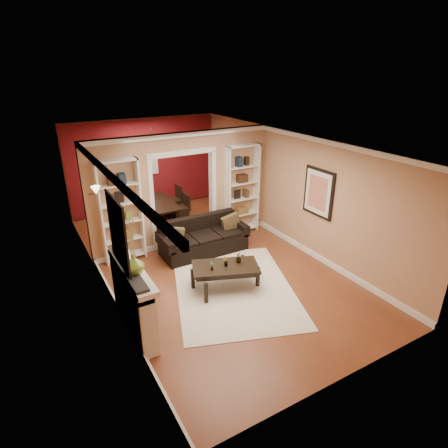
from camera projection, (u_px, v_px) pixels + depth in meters
floor at (207, 261)px, 8.45m from camera, size 8.00×8.00×0.00m
ceiling at (205, 141)px, 7.39m from camera, size 8.00×8.00×0.00m
wall_back at (144, 165)px, 11.11m from camera, size 8.00×0.00×8.00m
wall_front at (351, 300)px, 4.72m from camera, size 8.00×0.00×8.00m
wall_left at (97, 226)px, 6.89m from camera, size 0.00×8.00×8.00m
wall_right at (290, 189)px, 8.94m from camera, size 0.00×8.00×8.00m
partition_wall at (183, 190)px, 8.87m from camera, size 4.50×0.15×2.70m
red_back_panel at (145, 166)px, 11.10m from camera, size 4.44×0.04×2.64m
dining_window at (145, 159)px, 10.97m from camera, size 0.78×0.03×0.98m
area_rug at (234, 287)px, 7.44m from camera, size 3.15×3.70×0.01m
sofa at (203, 236)px, 8.71m from camera, size 2.06×0.89×0.81m
pillow_left at (174, 236)px, 8.29m from camera, size 0.42×0.17×0.41m
pillow_right at (231, 222)px, 8.95m from camera, size 0.44×0.13×0.43m
coffee_table at (225, 277)px, 7.37m from camera, size 1.44×1.11×0.48m
plant_left at (212, 266)px, 7.10m from camera, size 0.11×0.11×0.18m
plant_center at (225, 262)px, 7.23m from camera, size 0.13×0.13×0.19m
plant_right at (239, 258)px, 7.37m from camera, size 0.15×0.15×0.20m
bookshelf_left at (121, 212)px, 8.11m from camera, size 0.90×0.30×2.30m
bookshelf_right at (242, 190)px, 9.52m from camera, size 0.90×0.30×2.30m
fireplace at (135, 299)px, 6.07m from camera, size 0.32×1.70×1.16m
vase at (134, 264)px, 5.62m from camera, size 0.40×0.40×0.33m
mirror at (118, 233)px, 5.52m from camera, size 0.03×0.95×1.10m
wall_sconce at (93, 192)px, 7.18m from camera, size 0.18×0.18×0.22m
framed_art at (318, 193)px, 8.05m from camera, size 0.04×0.85×1.05m
dining_table at (157, 212)px, 10.41m from camera, size 1.72×0.96×0.61m
dining_chair_nw at (141, 215)px, 9.87m from camera, size 0.46×0.46×0.88m
dining_chair_ne at (180, 209)px, 10.38m from camera, size 0.50×0.50×0.82m
dining_chair_sw at (134, 207)px, 10.34m from camera, size 0.57×0.57×0.91m
dining_chair_se at (171, 201)px, 10.84m from camera, size 0.56×0.56×0.91m
chandelier at (158, 150)px, 9.81m from camera, size 0.50×0.50×0.30m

